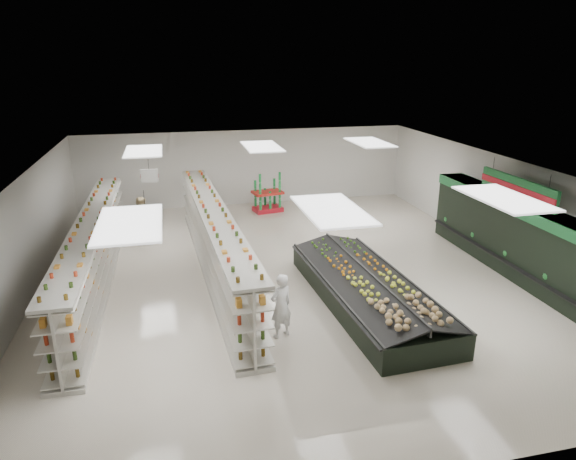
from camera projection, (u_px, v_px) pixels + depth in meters
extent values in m
plane|color=beige|center=(288.00, 275.00, 15.23)|extent=(16.00, 16.00, 0.00)
cube|color=white|center=(288.00, 169.00, 14.20)|extent=(14.00, 16.00, 0.02)
cube|color=silver|center=(246.00, 168.00, 22.09)|extent=(14.00, 0.02, 3.20)
cube|color=silver|center=(414.00, 392.00, 7.34)|extent=(14.00, 0.02, 3.20)
cube|color=silver|center=(24.00, 243.00, 13.21)|extent=(0.02, 16.00, 3.20)
cube|color=silver|center=(503.00, 208.00, 16.22)|extent=(0.02, 16.00, 3.20)
cube|color=black|center=(519.00, 240.00, 14.90)|extent=(0.80, 8.00, 2.20)
cube|color=#1D6C33|center=(523.00, 208.00, 14.59)|extent=(0.85, 8.00, 0.30)
cube|color=black|center=(509.00, 258.00, 15.02)|extent=(0.55, 7.80, 0.15)
cube|color=silver|center=(515.00, 232.00, 14.79)|extent=(0.45, 7.70, 0.03)
cube|color=silver|center=(517.00, 222.00, 14.69)|extent=(0.45, 7.70, 0.03)
cube|color=white|center=(145.00, 214.00, 11.68)|extent=(0.50, 0.06, 0.40)
cube|color=red|center=(145.00, 214.00, 11.68)|extent=(0.52, 0.02, 0.12)
cylinder|color=black|center=(144.00, 201.00, 11.59)|extent=(0.01, 0.01, 0.50)
cube|color=white|center=(149.00, 176.00, 15.37)|extent=(0.50, 0.06, 0.40)
cube|color=red|center=(149.00, 176.00, 15.37)|extent=(0.52, 0.02, 0.12)
cylinder|color=black|center=(149.00, 166.00, 15.27)|extent=(0.01, 0.01, 0.50)
cube|color=#1D6C33|center=(517.00, 188.00, 14.34)|extent=(0.10, 3.20, 0.60)
cube|color=red|center=(515.00, 188.00, 14.32)|extent=(0.03, 3.20, 0.18)
cylinder|color=black|center=(550.00, 184.00, 13.10)|extent=(0.01, 0.01, 0.50)
cylinder|color=black|center=(494.00, 166.00, 15.31)|extent=(0.01, 0.01, 0.50)
cube|color=beige|center=(98.00, 281.00, 14.68)|extent=(0.88, 10.67, 0.11)
cube|color=beige|center=(94.00, 254.00, 14.41)|extent=(0.13, 10.67, 1.78)
cube|color=beige|center=(90.00, 222.00, 14.11)|extent=(0.88, 10.67, 0.07)
cube|color=silver|center=(90.00, 278.00, 14.60)|extent=(0.47, 10.58, 0.03)
cube|color=silver|center=(88.00, 265.00, 14.48)|extent=(0.47, 10.58, 0.03)
cube|color=silver|center=(86.00, 253.00, 14.35)|extent=(0.47, 10.58, 0.03)
cube|color=silver|center=(84.00, 240.00, 14.23)|extent=(0.47, 10.58, 0.03)
cube|color=silver|center=(83.00, 226.00, 14.10)|extent=(0.47, 10.58, 0.03)
cube|color=silver|center=(105.00, 277.00, 14.69)|extent=(0.47, 10.58, 0.03)
cube|color=silver|center=(103.00, 264.00, 14.56)|extent=(0.47, 10.58, 0.03)
cube|color=silver|center=(102.00, 251.00, 14.44)|extent=(0.47, 10.58, 0.03)
cube|color=silver|center=(100.00, 238.00, 14.31)|extent=(0.47, 10.58, 0.03)
cube|color=silver|center=(98.00, 225.00, 14.19)|extent=(0.47, 10.58, 0.03)
cube|color=beige|center=(216.00, 269.00, 15.49)|extent=(1.38, 11.17, 0.11)
cube|color=beige|center=(215.00, 242.00, 15.21)|extent=(0.60, 11.13, 1.86)
cube|color=beige|center=(213.00, 211.00, 14.90)|extent=(1.38, 11.17, 0.07)
cube|color=silver|center=(209.00, 266.00, 15.40)|extent=(0.95, 11.06, 0.03)
cube|color=silver|center=(208.00, 254.00, 15.27)|extent=(0.95, 11.06, 0.03)
cube|color=silver|center=(207.00, 241.00, 15.14)|extent=(0.95, 11.06, 0.03)
cube|color=silver|center=(207.00, 228.00, 15.01)|extent=(0.95, 11.06, 0.03)
cube|color=silver|center=(206.00, 215.00, 14.87)|extent=(0.95, 11.06, 0.03)
cube|color=silver|center=(223.00, 265.00, 15.51)|extent=(0.95, 11.06, 0.03)
cube|color=silver|center=(222.00, 252.00, 15.38)|extent=(0.95, 11.06, 0.03)
cube|color=silver|center=(222.00, 240.00, 15.25)|extent=(0.95, 11.06, 0.03)
cube|color=silver|center=(221.00, 227.00, 15.12)|extent=(0.95, 11.06, 0.03)
cube|color=silver|center=(221.00, 213.00, 14.99)|extent=(0.95, 11.06, 0.03)
cube|color=black|center=(367.00, 292.00, 13.37)|extent=(2.45, 6.33, 0.62)
cube|color=#262626|center=(330.00, 286.00, 12.99)|extent=(0.37, 6.23, 0.05)
cube|color=#262626|center=(404.00, 276.00, 13.53)|extent=(0.37, 6.23, 0.05)
cube|color=black|center=(348.00, 280.00, 13.09)|extent=(1.46, 6.19, 0.32)
cube|color=black|center=(387.00, 275.00, 13.38)|extent=(1.46, 6.19, 0.32)
cube|color=#262626|center=(368.00, 275.00, 13.20)|extent=(0.36, 6.14, 0.22)
cube|color=red|center=(268.00, 209.00, 21.43)|extent=(1.27, 0.97, 0.19)
cube|color=red|center=(268.00, 192.00, 21.20)|extent=(1.32, 1.02, 0.10)
imported|color=silver|center=(281.00, 306.00, 11.65)|extent=(0.67, 0.57, 1.55)
imported|color=tan|center=(144.00, 220.00, 17.60)|extent=(0.84, 0.93, 1.64)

